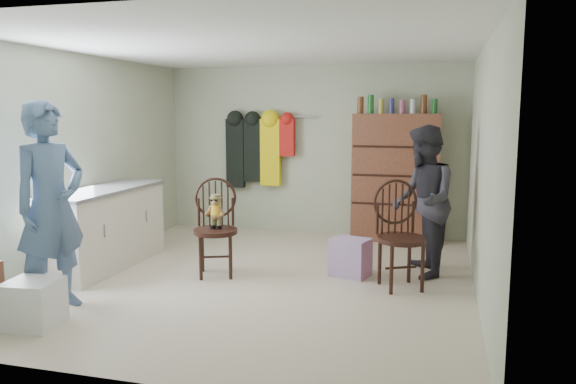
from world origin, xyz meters
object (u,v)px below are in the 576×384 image
(counter, at_px, (104,227))
(chair_front, at_px, (216,221))
(dresser, at_px, (395,177))
(chair_far, at_px, (399,230))

(counter, relative_size, chair_front, 1.71)
(counter, xyz_separation_m, chair_front, (1.40, 0.05, 0.14))
(counter, xyz_separation_m, dresser, (3.20, 2.30, 0.44))
(counter, bearing_deg, chair_front, 2.10)
(chair_far, bearing_deg, chair_front, 156.30)
(dresser, bearing_deg, chair_far, -84.20)
(chair_far, xyz_separation_m, dresser, (-0.22, 2.17, 0.31))
(chair_front, relative_size, chair_far, 0.97)
(chair_front, distance_m, chair_far, 2.02)
(counter, xyz_separation_m, chair_far, (3.42, 0.13, 0.13))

